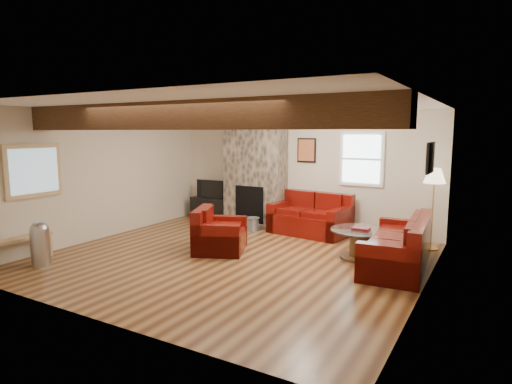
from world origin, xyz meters
TOP-DOWN VIEW (x-y plane):
  - room at (0.00, 0.00)m, footprint 8.00×8.00m
  - oak_beam at (0.00, -1.25)m, footprint 6.00×0.36m
  - chimney_breast at (-1.00, 2.49)m, footprint 1.40×0.67m
  - back_window at (1.35, 2.71)m, footprint 0.90×0.08m
  - hatch_window at (-2.96, -1.50)m, footprint 0.08×1.00m
  - ceiling_dome at (0.90, 0.90)m, footprint 0.40×0.40m
  - artwork_back at (0.15, 2.71)m, footprint 0.42×0.06m
  - artwork_right at (2.96, 0.30)m, footprint 0.06×0.55m
  - sofa_three at (2.48, 0.89)m, footprint 1.00×2.10m
  - loveseat at (0.45, 2.23)m, footprint 1.68×1.10m
  - armchair_red at (-0.42, 0.25)m, footprint 1.14×1.20m
  - coffee_table at (1.86, 1.05)m, footprint 1.00×1.00m
  - tv_cabinet at (-2.23, 2.53)m, footprint 1.03×0.41m
  - television at (-2.23, 2.53)m, footprint 0.75×0.10m
  - floor_lamp at (2.80, 2.21)m, footprint 0.38×0.38m
  - pine_bench at (-2.83, -1.94)m, footprint 0.26×1.10m
  - pedal_bin at (-2.36, -1.86)m, footprint 0.36×0.36m
  - coal_bucket at (-0.72, 1.92)m, footprint 0.31×0.31m

SIDE VIEW (x-z plane):
  - coal_bucket at x=-0.72m, z-range 0.00..0.29m
  - pine_bench at x=-2.83m, z-range 0.00..0.41m
  - coffee_table at x=1.86m, z-range -0.02..0.51m
  - tv_cabinet at x=-2.23m, z-range 0.00..0.51m
  - pedal_bin at x=-2.36m, z-range 0.00..0.72m
  - armchair_red at x=-0.42m, z-range 0.00..0.77m
  - sofa_three at x=2.48m, z-range 0.00..0.79m
  - loveseat at x=0.45m, z-range 0.00..0.84m
  - television at x=-2.23m, z-range 0.51..0.95m
  - chimney_breast at x=-1.00m, z-range -0.03..2.47m
  - room at x=0.00m, z-range -2.75..5.25m
  - floor_lamp at x=2.80m, z-range 0.52..1.98m
  - hatch_window at x=-2.96m, z-range 1.00..1.90m
  - back_window at x=1.35m, z-range 1.00..2.10m
  - artwork_back at x=0.15m, z-range 1.44..1.96m
  - artwork_right at x=2.96m, z-range 1.54..1.96m
  - oak_beam at x=0.00m, z-range 2.12..2.50m
  - ceiling_dome at x=0.90m, z-range 2.35..2.53m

